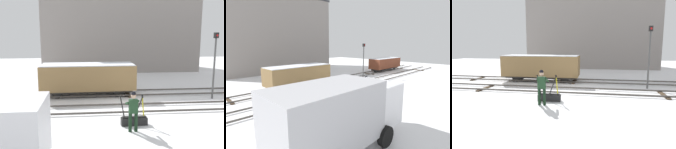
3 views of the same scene
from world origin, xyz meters
The scene contains 8 objects.
ground_plane centered at (0.00, 0.00, 0.00)m, with size 60.00×60.00×0.00m, color white.
track_main_line centered at (0.00, 0.00, 0.11)m, with size 44.00×1.94×0.18m.
track_siding_near centered at (0.00, 3.57, 0.11)m, with size 44.00×1.94×0.18m.
switch_lever_frame centered at (-0.66, -2.28, 0.25)m, with size 1.33×0.40×1.45m.
rail_worker centered at (-0.86, -3.04, 1.03)m, with size 0.55×0.68×1.81m.
signal_post centered at (5.38, 1.95, 2.61)m, with size 0.24×0.32×4.32m.
apartment_building centered at (0.97, 16.42, 5.92)m, with size 17.49×6.97×11.83m.
freight_car_near_switch centered at (-2.78, 3.57, 1.28)m, with size 6.37×2.34×2.21m.
Camera 3 is at (1.86, -12.30, 2.97)m, focal length 31.22 mm.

